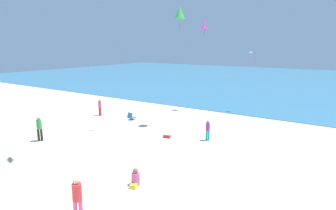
{
  "coord_description": "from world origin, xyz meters",
  "views": [
    {
      "loc": [
        8.56,
        -4.63,
        6.29
      ],
      "look_at": [
        0.0,
        8.17,
        3.09
      ],
      "focal_mm": 30.59,
      "sensor_mm": 36.0,
      "label": 1
    }
  ],
  "objects_px": {
    "kite_magenta": "(204,25)",
    "person_4": "(39,127)",
    "person_3": "(208,129)",
    "beach_chair_far_right": "(131,117)",
    "kite_blue": "(251,52)",
    "person_2": "(135,179)",
    "kite_green": "(180,12)",
    "person_1": "(100,106)",
    "cooler_box": "(167,136)",
    "person_0": "(77,197)"
  },
  "relations": [
    {
      "from": "person_0",
      "to": "kite_blue",
      "type": "relative_size",
      "value": 1.52
    },
    {
      "from": "kite_magenta",
      "to": "person_4",
      "type": "bearing_deg",
      "value": -107.47
    },
    {
      "from": "cooler_box",
      "to": "kite_blue",
      "type": "bearing_deg",
      "value": 79.4
    },
    {
      "from": "person_1",
      "to": "beach_chair_far_right",
      "type": "bearing_deg",
      "value": 99.92
    },
    {
      "from": "beach_chair_far_right",
      "to": "person_0",
      "type": "height_order",
      "value": "person_0"
    },
    {
      "from": "cooler_box",
      "to": "kite_green",
      "type": "xyz_separation_m",
      "value": [
        -1.05,
        3.28,
        8.6
      ]
    },
    {
      "from": "person_4",
      "to": "person_3",
      "type": "bearing_deg",
      "value": 70.77
    },
    {
      "from": "beach_chair_far_right",
      "to": "person_3",
      "type": "xyz_separation_m",
      "value": [
        7.9,
        -1.26,
        0.51
      ]
    },
    {
      "from": "cooler_box",
      "to": "person_3",
      "type": "xyz_separation_m",
      "value": [
        2.61,
        1.03,
        0.67
      ]
    },
    {
      "from": "person_1",
      "to": "person_3",
      "type": "xyz_separation_m",
      "value": [
        11.31,
        -0.89,
        -0.08
      ]
    },
    {
      "from": "beach_chair_far_right",
      "to": "person_1",
      "type": "relative_size",
      "value": 0.45
    },
    {
      "from": "person_0",
      "to": "person_1",
      "type": "height_order",
      "value": "person_0"
    },
    {
      "from": "kite_magenta",
      "to": "person_2",
      "type": "bearing_deg",
      "value": -73.48
    },
    {
      "from": "beach_chair_far_right",
      "to": "person_0",
      "type": "relative_size",
      "value": 0.41
    },
    {
      "from": "person_2",
      "to": "kite_magenta",
      "type": "xyz_separation_m",
      "value": [
        -4.74,
        15.97,
        7.9
      ]
    },
    {
      "from": "person_2",
      "to": "person_4",
      "type": "height_order",
      "value": "person_4"
    },
    {
      "from": "kite_magenta",
      "to": "person_1",
      "type": "bearing_deg",
      "value": -131.62
    },
    {
      "from": "beach_chair_far_right",
      "to": "kite_blue",
      "type": "relative_size",
      "value": 0.61
    },
    {
      "from": "beach_chair_far_right",
      "to": "cooler_box",
      "type": "distance_m",
      "value": 5.77
    },
    {
      "from": "beach_chair_far_right",
      "to": "person_2",
      "type": "xyz_separation_m",
      "value": [
        7.97,
        -8.87,
        0.0
      ]
    },
    {
      "from": "person_3",
      "to": "kite_blue",
      "type": "relative_size",
      "value": 1.23
    },
    {
      "from": "beach_chair_far_right",
      "to": "person_0",
      "type": "distance_m",
      "value": 14.59
    },
    {
      "from": "cooler_box",
      "to": "kite_blue",
      "type": "height_order",
      "value": "kite_blue"
    },
    {
      "from": "person_1",
      "to": "kite_magenta",
      "type": "distance_m",
      "value": 12.38
    },
    {
      "from": "cooler_box",
      "to": "person_1",
      "type": "height_order",
      "value": "person_1"
    },
    {
      "from": "person_0",
      "to": "kite_green",
      "type": "relative_size",
      "value": 0.94
    },
    {
      "from": "person_1",
      "to": "kite_blue",
      "type": "xyz_separation_m",
      "value": [
        10.75,
        9.07,
        4.8
      ]
    },
    {
      "from": "beach_chair_far_right",
      "to": "person_3",
      "type": "distance_m",
      "value": 8.02
    },
    {
      "from": "kite_green",
      "to": "kite_magenta",
      "type": "xyz_separation_m",
      "value": [
        -1.0,
        6.11,
        -0.54
      ]
    },
    {
      "from": "person_2",
      "to": "kite_green",
      "type": "height_order",
      "value": "kite_green"
    },
    {
      "from": "beach_chair_far_right",
      "to": "kite_green",
      "type": "relative_size",
      "value": 0.38
    },
    {
      "from": "person_2",
      "to": "kite_green",
      "type": "distance_m",
      "value": 13.5
    },
    {
      "from": "person_2",
      "to": "person_3",
      "type": "relative_size",
      "value": 0.58
    },
    {
      "from": "person_1",
      "to": "kite_green",
      "type": "height_order",
      "value": "kite_green"
    },
    {
      "from": "person_3",
      "to": "person_4",
      "type": "bearing_deg",
      "value": -54.34
    },
    {
      "from": "cooler_box",
      "to": "person_4",
      "type": "bearing_deg",
      "value": -141.42
    },
    {
      "from": "kite_green",
      "to": "kite_blue",
      "type": "relative_size",
      "value": 1.61
    },
    {
      "from": "person_0",
      "to": "kite_green",
      "type": "xyz_separation_m",
      "value": [
        -3.82,
        13.14,
        7.74
      ]
    },
    {
      "from": "person_0",
      "to": "person_2",
      "type": "relative_size",
      "value": 2.13
    },
    {
      "from": "person_1",
      "to": "person_2",
      "type": "relative_size",
      "value": 1.92
    },
    {
      "from": "person_2",
      "to": "person_3",
      "type": "height_order",
      "value": "person_3"
    },
    {
      "from": "kite_blue",
      "to": "kite_green",
      "type": "bearing_deg",
      "value": -111.98
    },
    {
      "from": "beach_chair_far_right",
      "to": "person_1",
      "type": "distance_m",
      "value": 3.48
    },
    {
      "from": "cooler_box",
      "to": "kite_blue",
      "type": "distance_m",
      "value": 12.48
    },
    {
      "from": "person_2",
      "to": "kite_green",
      "type": "bearing_deg",
      "value": -178.67
    },
    {
      "from": "person_2",
      "to": "cooler_box",
      "type": "bearing_deg",
      "value": -177.27
    },
    {
      "from": "person_1",
      "to": "person_3",
      "type": "height_order",
      "value": "person_1"
    },
    {
      "from": "beach_chair_far_right",
      "to": "kite_green",
      "type": "height_order",
      "value": "kite_green"
    },
    {
      "from": "cooler_box",
      "to": "person_0",
      "type": "distance_m",
      "value": 10.28
    },
    {
      "from": "person_3",
      "to": "kite_green",
      "type": "bearing_deg",
      "value": -120.26
    }
  ]
}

